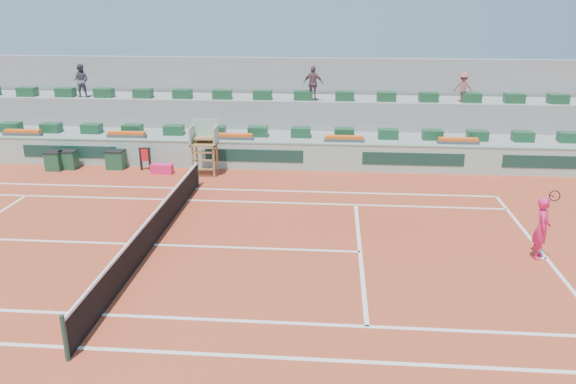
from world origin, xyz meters
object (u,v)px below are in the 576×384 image
at_px(player_bag, 162,169).
at_px(tennis_player, 542,228).
at_px(umpire_chair, 205,140).
at_px(drink_cooler_a, 116,159).

distance_m(player_bag, tennis_player, 15.50).
bearing_deg(tennis_player, player_bag, 151.47).
height_order(player_bag, tennis_player, tennis_player).
distance_m(umpire_chair, tennis_player, 13.83).
relative_size(umpire_chair, drink_cooler_a, 2.86).
distance_m(player_bag, drink_cooler_a, 2.37).
xyz_separation_m(drink_cooler_a, tennis_player, (15.88, -7.99, 0.52)).
distance_m(drink_cooler_a, tennis_player, 17.78).
height_order(player_bag, drink_cooler_a, drink_cooler_a).
xyz_separation_m(player_bag, umpire_chair, (1.96, 0.05, 1.33)).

